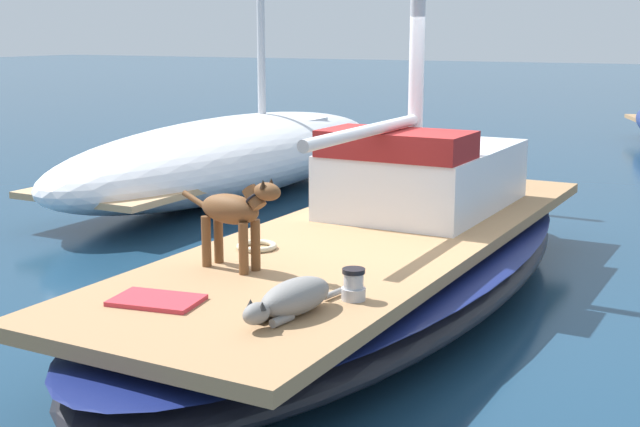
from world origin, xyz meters
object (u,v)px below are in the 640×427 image
object	(u,v)px
dog_grey	(292,299)
deck_towel	(157,300)
sailboat_main	(373,268)
deck_winch	(354,285)
moored_boat_port_side	(235,154)
dog_brown	(235,213)
coiled_rope	(257,246)

from	to	relation	value
dog_grey	deck_towel	xyz separation A→B (m)	(-0.90, -0.19, -0.09)
sailboat_main	deck_winch	size ratio (longest dim) A/B	34.68
deck_winch	moored_boat_port_side	world-z (taller)	moored_boat_port_side
deck_towel	moored_boat_port_side	xyz separation A→B (m)	(-3.60, 6.43, -0.09)
dog_brown	dog_grey	world-z (taller)	dog_brown
deck_winch	deck_towel	bearing A→B (deg)	-149.70
dog_grey	moored_boat_port_side	xyz separation A→B (m)	(-4.50, 6.24, -0.18)
sailboat_main	dog_grey	bearing A→B (deg)	-78.13
sailboat_main	dog_grey	xyz separation A→B (m)	(0.48, -2.29, 0.43)
coiled_rope	deck_towel	distance (m)	1.50
dog_grey	deck_winch	world-z (taller)	dog_grey
deck_winch	moored_boat_port_side	size ratio (longest dim) A/B	0.03
dog_grey	moored_boat_port_side	distance (m)	7.70
dog_grey	deck_towel	world-z (taller)	dog_grey
dog_brown	deck_towel	size ratio (longest dim) A/B	1.67
deck_towel	dog_brown	bearing A→B (deg)	88.94
dog_brown	coiled_rope	distance (m)	0.73
deck_winch	deck_towel	xyz separation A→B (m)	(-1.10, -0.64, -0.08)
deck_winch	coiled_rope	bearing A→B (deg)	146.03
deck_winch	coiled_rope	size ratio (longest dim) A/B	0.65
sailboat_main	deck_winch	distance (m)	2.00
coiled_rope	deck_towel	size ratio (longest dim) A/B	0.58
dog_brown	dog_grey	distance (m)	1.18
deck_towel	moored_boat_port_side	world-z (taller)	moored_boat_port_side
sailboat_main	coiled_rope	bearing A→B (deg)	-120.67
moored_boat_port_side	dog_brown	bearing A→B (deg)	-56.76
dog_brown	deck_winch	world-z (taller)	dog_brown
deck_winch	moored_boat_port_side	distance (m)	7.46
dog_brown	dog_grey	xyz separation A→B (m)	(0.88, -0.72, -0.32)
dog_grey	dog_brown	bearing A→B (deg)	140.71
dog_brown	deck_towel	distance (m)	0.99
sailboat_main	dog_brown	size ratio (longest dim) A/B	7.77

